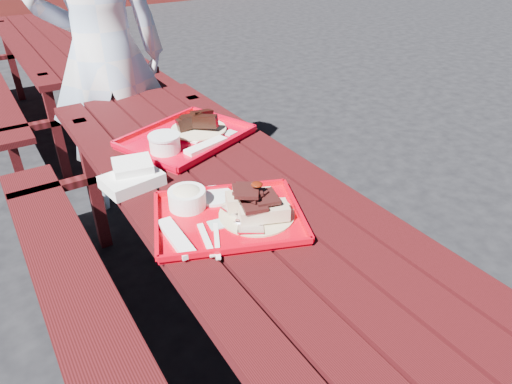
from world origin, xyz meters
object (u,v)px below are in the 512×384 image
picnic_table_near (235,233)px  far_tray (186,136)px  person (104,56)px  near_tray (227,208)px  picnic_table_far (63,61)px

picnic_table_near → far_tray: far_tray is taller
picnic_table_near → person: 1.39m
picnic_table_near → near_tray: (-0.10, -0.14, 0.23)m
picnic_table_near → far_tray: 0.51m
picnic_table_far → person: 1.51m
picnic_table_near → far_tray: size_ratio=3.91×
picnic_table_near → person: (-0.04, 1.34, 0.38)m
picnic_table_far → far_tray: size_ratio=3.91×
picnic_table_far → near_tray: size_ratio=4.26×
person → picnic_table_far: bearing=-77.5°
picnic_table_near → picnic_table_far: size_ratio=1.00×
near_tray → far_tray: bearing=77.2°
picnic_table_far → near_tray: near_tray is taller
picnic_table_near → near_tray: 0.28m
near_tray → person: bearing=87.5°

